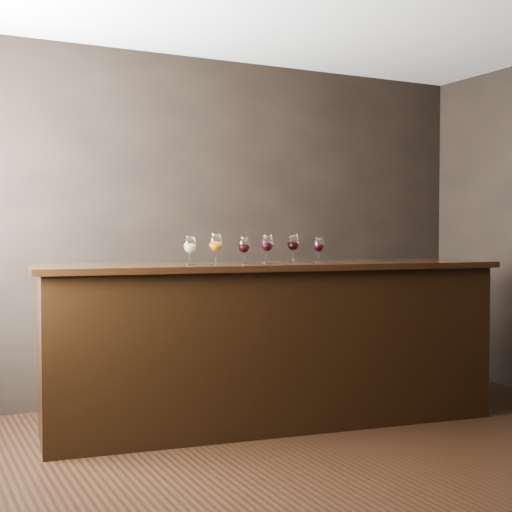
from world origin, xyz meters
name	(u,v)px	position (x,y,z in m)	size (l,w,h in m)	color
ground	(361,475)	(0.00, 0.00, 0.00)	(5.00, 5.00, 0.00)	black
room_shell	(315,150)	(-0.23, 0.11, 1.81)	(5.02, 4.52, 2.81)	black
bar_counter	(272,347)	(0.05, 1.16, 0.55)	(3.15, 0.68, 1.10)	black
bar_top	(272,266)	(0.05, 1.16, 1.12)	(3.25, 0.76, 0.04)	black
back_bar_shelf	(199,351)	(-0.15, 2.03, 0.40)	(2.24, 0.40, 0.81)	black
glass_white	(190,245)	(-0.58, 1.13, 1.27)	(0.08, 0.08, 0.19)	white
glass_amber	(216,243)	(-0.38, 1.15, 1.28)	(0.09, 0.09, 0.21)	white
glass_red_a	(244,246)	(-0.19, 1.12, 1.27)	(0.08, 0.08, 0.18)	white
glass_red_b	(267,244)	(0.02, 1.18, 1.28)	(0.08, 0.08, 0.20)	white
glass_red_c	(293,243)	(0.24, 1.19, 1.28)	(0.09, 0.09, 0.21)	white
glass_red_d	(319,245)	(0.42, 1.14, 1.27)	(0.08, 0.08, 0.18)	white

